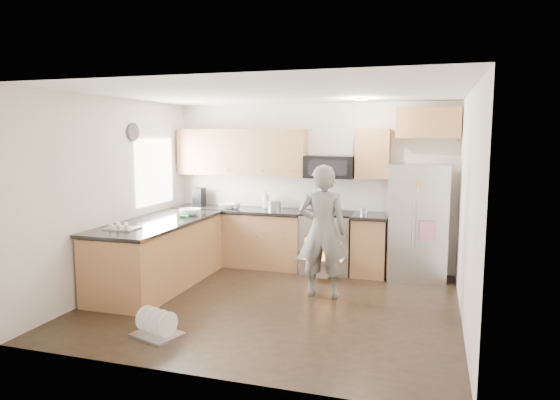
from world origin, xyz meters
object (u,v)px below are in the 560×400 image
(refrigerator, at_px, (415,222))
(person, at_px, (323,231))
(stove_range, at_px, (328,228))
(dish_rack, at_px, (157,329))

(refrigerator, bearing_deg, person, -142.31)
(stove_range, distance_m, refrigerator, 1.31)
(person, bearing_deg, refrigerator, -134.97)
(refrigerator, bearing_deg, dish_rack, -139.58)
(stove_range, relative_size, person, 1.03)
(person, distance_m, dish_rack, 2.40)
(refrigerator, relative_size, person, 0.97)
(refrigerator, distance_m, dish_rack, 4.00)
(stove_range, relative_size, dish_rack, 3.13)
(refrigerator, relative_size, dish_rack, 2.96)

